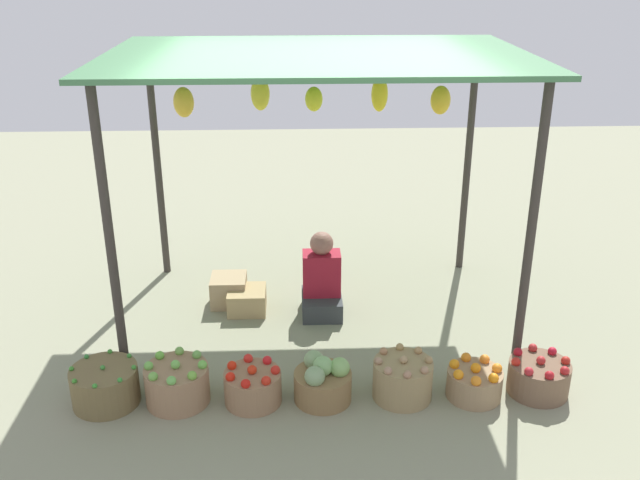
{
  "coord_description": "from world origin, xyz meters",
  "views": [
    {
      "loc": [
        -0.21,
        -5.66,
        3.12
      ],
      "look_at": [
        0.0,
        -0.5,
        0.95
      ],
      "focal_mm": 39.46,
      "sensor_mm": 36.0,
      "label": 1
    }
  ],
  "objects_px": {
    "basket_green_chilies": "(105,386)",
    "basket_potatoes": "(403,379)",
    "vendor_person": "(322,282)",
    "wooden_crate_near_vendor": "(247,300)",
    "basket_cabbages": "(323,381)",
    "basket_oranges": "(474,382)",
    "basket_red_tomatoes": "(253,386)",
    "basket_green_apples": "(177,383)",
    "basket_red_apples": "(539,377)",
    "wooden_crate_stacked_rear": "(229,290)"
  },
  "relations": [
    {
      "from": "basket_green_apples",
      "to": "basket_red_tomatoes",
      "type": "height_order",
      "value": "basket_green_apples"
    },
    {
      "from": "basket_green_chilies",
      "to": "basket_green_apples",
      "type": "distance_m",
      "value": 0.53
    },
    {
      "from": "wooden_crate_near_vendor",
      "to": "wooden_crate_stacked_rear",
      "type": "xyz_separation_m",
      "value": [
        -0.18,
        0.15,
        0.03
      ]
    },
    {
      "from": "basket_potatoes",
      "to": "wooden_crate_near_vendor",
      "type": "bearing_deg",
      "value": 131.54
    },
    {
      "from": "basket_green_apples",
      "to": "wooden_crate_stacked_rear",
      "type": "xyz_separation_m",
      "value": [
        0.26,
        1.53,
        -0.01
      ]
    },
    {
      "from": "basket_oranges",
      "to": "wooden_crate_stacked_rear",
      "type": "distance_m",
      "value": 2.49
    },
    {
      "from": "basket_green_chilies",
      "to": "basket_oranges",
      "type": "xyz_separation_m",
      "value": [
        2.73,
        -0.03,
        -0.02
      ]
    },
    {
      "from": "basket_red_tomatoes",
      "to": "basket_red_apples",
      "type": "relative_size",
      "value": 0.93
    },
    {
      "from": "vendor_person",
      "to": "wooden_crate_stacked_rear",
      "type": "height_order",
      "value": "vendor_person"
    },
    {
      "from": "basket_cabbages",
      "to": "wooden_crate_stacked_rear",
      "type": "relative_size",
      "value": 1.28
    },
    {
      "from": "basket_green_chilies",
      "to": "basket_potatoes",
      "type": "bearing_deg",
      "value": -0.37
    },
    {
      "from": "wooden_crate_near_vendor",
      "to": "basket_cabbages",
      "type": "bearing_deg",
      "value": -65.54
    },
    {
      "from": "basket_red_tomatoes",
      "to": "basket_potatoes",
      "type": "distance_m",
      "value": 1.11
    },
    {
      "from": "basket_oranges",
      "to": "wooden_crate_stacked_rear",
      "type": "bearing_deg",
      "value": 141.33
    },
    {
      "from": "basket_cabbages",
      "to": "basket_oranges",
      "type": "height_order",
      "value": "basket_cabbages"
    },
    {
      "from": "wooden_crate_near_vendor",
      "to": "basket_green_apples",
      "type": "bearing_deg",
      "value": -107.43
    },
    {
      "from": "basket_green_apples",
      "to": "basket_cabbages",
      "type": "xyz_separation_m",
      "value": [
        1.07,
        -0.02,
        0.0
      ]
    },
    {
      "from": "vendor_person",
      "to": "basket_red_apples",
      "type": "height_order",
      "value": "vendor_person"
    },
    {
      "from": "wooden_crate_stacked_rear",
      "to": "vendor_person",
      "type": "bearing_deg",
      "value": -13.07
    },
    {
      "from": "basket_green_apples",
      "to": "basket_oranges",
      "type": "bearing_deg",
      "value": -0.69
    },
    {
      "from": "basket_oranges",
      "to": "wooden_crate_near_vendor",
      "type": "relative_size",
      "value": 1.18
    },
    {
      "from": "basket_green_chilies",
      "to": "basket_green_apples",
      "type": "bearing_deg",
      "value": -0.53
    },
    {
      "from": "basket_oranges",
      "to": "basket_red_apples",
      "type": "xyz_separation_m",
      "value": [
        0.5,
        0.04,
        0.01
      ]
    },
    {
      "from": "basket_cabbages",
      "to": "basket_oranges",
      "type": "relative_size",
      "value": 1.04
    },
    {
      "from": "basket_potatoes",
      "to": "wooden_crate_stacked_rear",
      "type": "bearing_deg",
      "value": 132.45
    },
    {
      "from": "vendor_person",
      "to": "basket_green_chilies",
      "type": "relative_size",
      "value": 1.59
    },
    {
      "from": "basket_green_apples",
      "to": "basket_red_tomatoes",
      "type": "relative_size",
      "value": 1.11
    },
    {
      "from": "basket_red_apples",
      "to": "wooden_crate_stacked_rear",
      "type": "xyz_separation_m",
      "value": [
        -2.44,
        1.52,
        0.01
      ]
    },
    {
      "from": "basket_cabbages",
      "to": "basket_oranges",
      "type": "xyz_separation_m",
      "value": [
        1.13,
        -0.01,
        -0.03
      ]
    },
    {
      "from": "vendor_person",
      "to": "wooden_crate_stacked_rear",
      "type": "xyz_separation_m",
      "value": [
        -0.86,
        0.2,
        -0.16
      ]
    },
    {
      "from": "basket_red_tomatoes",
      "to": "wooden_crate_near_vendor",
      "type": "xyz_separation_m",
      "value": [
        -0.12,
        1.41,
        -0.02
      ]
    },
    {
      "from": "basket_oranges",
      "to": "wooden_crate_near_vendor",
      "type": "height_order",
      "value": "basket_oranges"
    },
    {
      "from": "basket_green_chilies",
      "to": "basket_cabbages",
      "type": "xyz_separation_m",
      "value": [
        1.6,
        -0.03,
        0.01
      ]
    },
    {
      "from": "basket_green_chilies",
      "to": "basket_cabbages",
      "type": "distance_m",
      "value": 1.6
    },
    {
      "from": "basket_oranges",
      "to": "basket_red_apples",
      "type": "height_order",
      "value": "basket_red_apples"
    },
    {
      "from": "basket_red_tomatoes",
      "to": "wooden_crate_near_vendor",
      "type": "relative_size",
      "value": 1.22
    },
    {
      "from": "wooden_crate_near_vendor",
      "to": "basket_red_apples",
      "type": "bearing_deg",
      "value": -31.21
    },
    {
      "from": "basket_potatoes",
      "to": "basket_red_apples",
      "type": "relative_size",
      "value": 0.97
    },
    {
      "from": "vendor_person",
      "to": "basket_red_tomatoes",
      "type": "distance_m",
      "value": 1.48
    },
    {
      "from": "basket_green_apples",
      "to": "basket_potatoes",
      "type": "xyz_separation_m",
      "value": [
        1.66,
        -0.01,
        0.0
      ]
    },
    {
      "from": "wooden_crate_stacked_rear",
      "to": "basket_green_chilies",
      "type": "bearing_deg",
      "value": -117.21
    },
    {
      "from": "basket_green_chilies",
      "to": "vendor_person",
      "type": "bearing_deg",
      "value": 38.81
    },
    {
      "from": "basket_green_apples",
      "to": "basket_red_tomatoes",
      "type": "distance_m",
      "value": 0.56
    },
    {
      "from": "basket_green_chilies",
      "to": "wooden_crate_stacked_rear",
      "type": "bearing_deg",
      "value": 62.79
    },
    {
      "from": "vendor_person",
      "to": "wooden_crate_near_vendor",
      "type": "height_order",
      "value": "vendor_person"
    },
    {
      "from": "basket_red_tomatoes",
      "to": "basket_cabbages",
      "type": "relative_size",
      "value": 0.99
    },
    {
      "from": "basket_oranges",
      "to": "basket_red_apples",
      "type": "bearing_deg",
      "value": 4.13
    },
    {
      "from": "vendor_person",
      "to": "basket_potatoes",
      "type": "xyz_separation_m",
      "value": [
        0.54,
        -1.34,
        -0.15
      ]
    },
    {
      "from": "basket_green_chilies",
      "to": "basket_red_tomatoes",
      "type": "bearing_deg",
      "value": -1.68
    },
    {
      "from": "basket_red_tomatoes",
      "to": "basket_oranges",
      "type": "distance_m",
      "value": 1.65
    }
  ]
}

